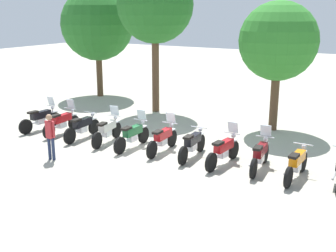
% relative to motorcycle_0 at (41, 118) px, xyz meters
% --- Properties ---
extents(ground_plane, '(80.00, 80.00, 0.00)m').
position_rel_motorcycle_0_xyz_m(ground_plane, '(6.07, 0.03, -0.52)').
color(ground_plane, '#ADA899').
extents(motorcycle_0, '(0.62, 2.19, 1.37)m').
position_rel_motorcycle_0_xyz_m(motorcycle_0, '(0.00, 0.00, 0.00)').
color(motorcycle_0, black).
rests_on(motorcycle_0, ground_plane).
extents(motorcycle_1, '(0.62, 2.19, 1.37)m').
position_rel_motorcycle_0_xyz_m(motorcycle_1, '(1.21, 0.04, 0.00)').
color(motorcycle_1, black).
rests_on(motorcycle_1, ground_plane).
extents(motorcycle_2, '(0.62, 2.19, 0.99)m').
position_rel_motorcycle_0_xyz_m(motorcycle_2, '(2.42, -0.07, -0.01)').
color(motorcycle_2, black).
rests_on(motorcycle_2, ground_plane).
extents(motorcycle_3, '(0.63, 2.18, 1.37)m').
position_rel_motorcycle_0_xyz_m(motorcycle_3, '(3.63, 0.01, 0.00)').
color(motorcycle_3, black).
rests_on(motorcycle_3, ground_plane).
extents(motorcycle_4, '(0.62, 2.19, 1.37)m').
position_rel_motorcycle_0_xyz_m(motorcycle_4, '(4.85, -0.02, 0.00)').
color(motorcycle_4, black).
rests_on(motorcycle_4, ground_plane).
extents(motorcycle_5, '(0.62, 2.19, 1.37)m').
position_rel_motorcycle_0_xyz_m(motorcycle_5, '(6.07, 0.17, 0.00)').
color(motorcycle_5, black).
rests_on(motorcycle_5, ground_plane).
extents(motorcycle_6, '(0.62, 2.19, 0.99)m').
position_rel_motorcycle_0_xyz_m(motorcycle_6, '(7.28, 0.18, -0.01)').
color(motorcycle_6, black).
rests_on(motorcycle_6, ground_plane).
extents(motorcycle_7, '(0.62, 2.19, 1.37)m').
position_rel_motorcycle_0_xyz_m(motorcycle_7, '(8.50, 0.08, 0.00)').
color(motorcycle_7, black).
rests_on(motorcycle_7, ground_plane).
extents(motorcycle_8, '(0.62, 2.19, 1.37)m').
position_rel_motorcycle_0_xyz_m(motorcycle_8, '(9.71, 0.26, 0.00)').
color(motorcycle_8, black).
rests_on(motorcycle_8, ground_plane).
extents(motorcycle_9, '(0.62, 2.19, 0.99)m').
position_rel_motorcycle_0_xyz_m(motorcycle_9, '(10.93, 0.08, -0.01)').
color(motorcycle_9, black).
rests_on(motorcycle_9, ground_plane).
extents(person_0, '(0.41, 0.23, 1.63)m').
position_rel_motorcycle_0_xyz_m(person_0, '(3.19, -2.52, 0.43)').
color(person_0, '#232D4C').
rests_on(person_0, ground_plane).
extents(tree_0, '(4.19, 4.19, 6.31)m').
position_rel_motorcycle_0_xyz_m(tree_0, '(-2.60, 7.12, 3.69)').
color(tree_0, brown).
rests_on(tree_0, ground_plane).
extents(tree_1, '(3.72, 3.72, 7.13)m').
position_rel_motorcycle_0_xyz_m(tree_1, '(2.39, 5.49, 4.72)').
color(tree_1, brown).
rests_on(tree_1, ground_plane).
extents(tree_2, '(3.27, 3.27, 5.43)m').
position_rel_motorcycle_0_xyz_m(tree_2, '(8.60, 5.17, 3.25)').
color(tree_2, brown).
rests_on(tree_2, ground_plane).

